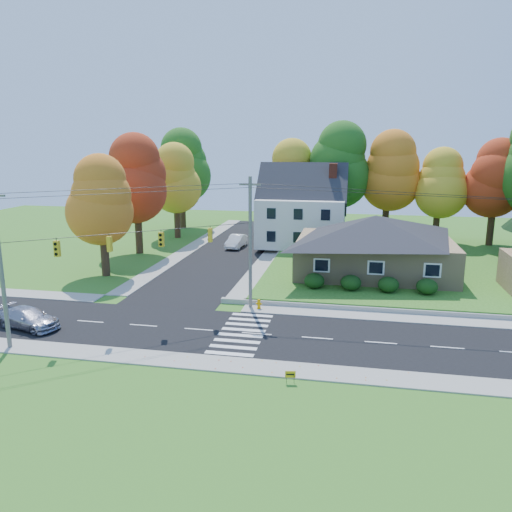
{
  "coord_description": "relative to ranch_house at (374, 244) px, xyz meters",
  "views": [
    {
      "loc": [
        5.91,
        -30.49,
        12.32
      ],
      "look_at": [
        -1.61,
        8.0,
        3.45
      ],
      "focal_mm": 35.0,
      "sensor_mm": 36.0,
      "label": 1
    }
  ],
  "objects": [
    {
      "name": "tree_west_1",
      "position": [
        -26.0,
        6.0,
        5.2
      ],
      "size": [
        7.28,
        7.28,
        13.56
      ],
      "color": "#3F2A19",
      "rests_on": "ground"
    },
    {
      "name": "tree_lot_3",
      "position": [
        8.0,
        17.0,
        4.39
      ],
      "size": [
        6.16,
        6.16,
        11.47
      ],
      "color": "#3F2A19",
      "rests_on": "lawn"
    },
    {
      "name": "fire_hydrant",
      "position": [
        -8.8,
        -11.03,
        -2.88
      ],
      "size": [
        0.45,
        0.36,
        0.8
      ],
      "color": "#D49300",
      "rests_on": "ground"
    },
    {
      "name": "white_car",
      "position": [
        -15.77,
        11.08,
        -2.49
      ],
      "size": [
        1.9,
        4.69,
        1.51
      ],
      "primitive_type": "imported",
      "rotation": [
        0.0,
        0.0,
        -0.07
      ],
      "color": "white",
      "rests_on": "road_cross"
    },
    {
      "name": "hedge_row",
      "position": [
        -0.5,
        -6.2,
        -2.13
      ],
      "size": [
        10.7,
        1.7,
        1.27
      ],
      "color": "#163A10",
      "rests_on": "lawn"
    },
    {
      "name": "ground",
      "position": [
        -8.0,
        -16.0,
        -3.27
      ],
      "size": [
        120.0,
        120.0,
        0.0
      ],
      "primitive_type": "plane",
      "color": "#3D7923"
    },
    {
      "name": "silver_sedan",
      "position": [
        -23.51,
        -17.89,
        -2.56
      ],
      "size": [
        5.09,
        3.12,
        1.38
      ],
      "primitive_type": "imported",
      "rotation": [
        0.0,
        0.0,
        1.3
      ],
      "color": "#9E9FB2",
      "rests_on": "road_main"
    },
    {
      "name": "sidewalk_north",
      "position": [
        -8.0,
        -11.0,
        -3.23
      ],
      "size": [
        90.0,
        2.0,
        0.08
      ],
      "primitive_type": "cube",
      "color": "#9C9A90",
      "rests_on": "ground"
    },
    {
      "name": "tree_west_2",
      "position": [
        -25.0,
        16.0,
        4.54
      ],
      "size": [
        6.72,
        6.72,
        12.51
      ],
      "color": "#3F2A19",
      "rests_on": "ground"
    },
    {
      "name": "ranch_house",
      "position": [
        0.0,
        0.0,
        0.0
      ],
      "size": [
        14.6,
        10.6,
        5.4
      ],
      "color": "tan",
      "rests_on": "lawn"
    },
    {
      "name": "road_cross",
      "position": [
        -16.0,
        10.0,
        -3.25
      ],
      "size": [
        8.0,
        44.0,
        0.02
      ],
      "primitive_type": "cube",
      "color": "black",
      "rests_on": "ground"
    },
    {
      "name": "yard_sign",
      "position": [
        -4.94,
        -22.5,
        -2.77
      ],
      "size": [
        0.55,
        0.13,
        0.7
      ],
      "color": "black",
      "rests_on": "ground"
    },
    {
      "name": "colonial_house",
      "position": [
        -7.96,
        12.0,
        1.32
      ],
      "size": [
        10.4,
        8.4,
        9.6
      ],
      "color": "silver",
      "rests_on": "lawn"
    },
    {
      "name": "road_main",
      "position": [
        -8.0,
        -16.0,
        -3.26
      ],
      "size": [
        90.0,
        8.0,
        0.02
      ],
      "primitive_type": "cube",
      "color": "black",
      "rests_on": "ground"
    },
    {
      "name": "tree_lot_4",
      "position": [
        14.0,
        16.0,
        5.04
      ],
      "size": [
        6.72,
        6.72,
        12.51
      ],
      "color": "#3F2A19",
      "rests_on": "lawn"
    },
    {
      "name": "tree_west_0",
      "position": [
        -25.0,
        -4.0,
        3.89
      ],
      "size": [
        6.16,
        6.16,
        11.47
      ],
      "color": "#3F2A19",
      "rests_on": "ground"
    },
    {
      "name": "tree_lot_1",
      "position": [
        -4.0,
        17.0,
        6.35
      ],
      "size": [
        7.84,
        7.84,
        14.6
      ],
      "color": "#3F2A19",
      "rests_on": "lawn"
    },
    {
      "name": "traffic_infrastructure",
      "position": [
        -8.15,
        -14.65,
        1.88
      ],
      "size": [
        38.1,
        10.66,
        10.0
      ],
      "color": "#666059",
      "rests_on": "ground"
    },
    {
      "name": "tree_west_3",
      "position": [
        -27.0,
        24.0,
        5.85
      ],
      "size": [
        7.84,
        7.84,
        14.6
      ],
      "color": "#3F2A19",
      "rests_on": "ground"
    },
    {
      "name": "tree_lot_0",
      "position": [
        -10.0,
        18.0,
        5.04
      ],
      "size": [
        6.72,
        6.72,
        12.51
      ],
      "color": "#3F2A19",
      "rests_on": "lawn"
    },
    {
      "name": "lawn",
      "position": [
        5.0,
        5.0,
        -3.02
      ],
      "size": [
        30.0,
        30.0,
        0.5
      ],
      "primitive_type": "cube",
      "color": "#3D7923",
      "rests_on": "ground"
    },
    {
      "name": "tree_lot_2",
      "position": [
        2.0,
        18.0,
        5.7
      ],
      "size": [
        7.28,
        7.28,
        13.56
      ],
      "color": "#3F2A19",
      "rests_on": "lawn"
    },
    {
      "name": "sidewalk_south",
      "position": [
        -8.0,
        -21.0,
        -3.23
      ],
      "size": [
        90.0,
        2.0,
        0.08
      ],
      "primitive_type": "cube",
      "color": "#9C9A90",
      "rests_on": "ground"
    }
  ]
}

